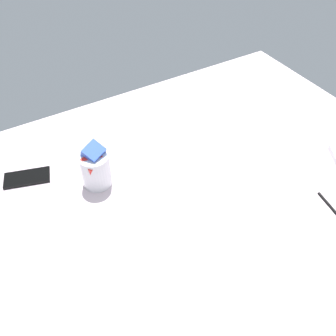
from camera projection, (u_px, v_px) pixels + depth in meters
bed_mattress at (273, 276)px, 102.93cm from camera, size 180.00×140.00×18.00cm
snack_cup at (96, 168)px, 111.47cm from camera, size 9.36×9.00×14.99cm
cell_phone at (27, 178)px, 116.71cm from camera, size 10.54×15.36×0.80cm
charger_cable at (336, 214)px, 106.61cm from camera, size 16.83×3.64×0.60cm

